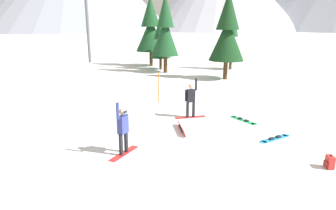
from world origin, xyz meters
name	(u,v)px	position (x,y,z in m)	size (l,w,h in m)	color
ground_plane	(196,156)	(0.00, 0.00, 0.00)	(800.00, 800.00, 0.00)	white
snowboarder_foreground	(123,129)	(-2.60, -0.47, 0.95)	(0.64, 1.54, 2.02)	red
snowboarder_midground	(191,100)	(-0.96, 4.49, 0.95)	(1.54, 0.96, 2.01)	red
loose_snowboard_near_right	(181,128)	(-1.02, 2.40, 0.13)	(0.74, 1.67, 0.26)	red
loose_snowboard_near_left	(243,120)	(1.68, 4.60, 0.02)	(1.45, 1.39, 0.09)	#19B259
loose_snowboard_far_spare	(275,138)	(2.97, 2.41, 0.02)	(1.42, 1.44, 0.09)	#1E8CD8
backpack_red	(330,162)	(4.47, 0.10, 0.21)	(0.31, 0.35, 0.47)	red
trail_marker_pole	(159,88)	(-3.34, 6.95, 0.92)	(0.06, 0.06, 1.84)	orange
pine_tree_short	(160,40)	(-6.81, 20.12, 2.97)	(2.12, 2.12, 5.45)	#472D19
pine_tree_slender	(151,28)	(-8.52, 22.34, 4.14)	(3.29, 3.29, 7.58)	#472D19
pine_tree_young	(232,38)	(0.28, 21.90, 3.21)	(1.97, 1.97, 5.89)	#472D19
pine_tree_tall	(227,32)	(0.10, 15.99, 3.98)	(2.97, 2.97, 7.31)	#472D19
pine_tree_twin	(165,30)	(-5.79, 18.21, 4.10)	(2.52, 2.52, 7.54)	#472D19
ski_lift_tower	(87,15)	(-16.82, 23.63, 5.57)	(3.83, 0.36, 9.54)	#595B60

